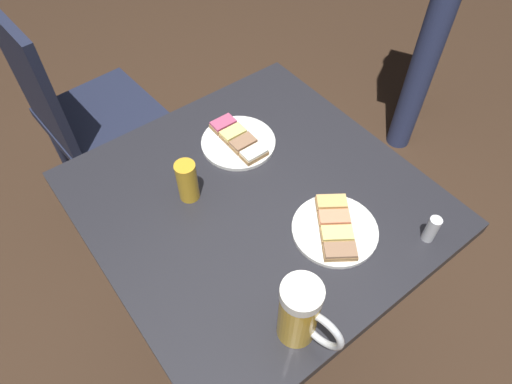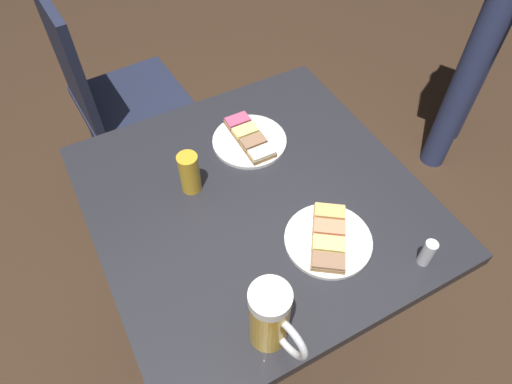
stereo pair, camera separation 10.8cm
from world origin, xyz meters
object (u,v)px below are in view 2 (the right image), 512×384
at_px(plate_far, 249,140).
at_px(salt_shaker, 427,253).
at_px(beer_glass_small, 189,173).
at_px(plate_near, 328,239).
at_px(beer_mug, 271,318).
at_px(cafe_chair, 111,94).

xyz_separation_m(plate_far, salt_shaker, (0.16, -0.50, 0.03)).
relative_size(plate_far, beer_glass_small, 1.80).
distance_m(plate_near, beer_mug, 0.27).
xyz_separation_m(salt_shaker, cafe_chair, (-0.41, 1.13, -0.23)).
relative_size(plate_near, salt_shaker, 2.78).
distance_m(plate_near, salt_shaker, 0.21).
bearing_deg(plate_far, cafe_chair, 110.99).
height_order(plate_near, beer_glass_small, beer_glass_small).
distance_m(plate_far, salt_shaker, 0.53).
height_order(plate_near, beer_mug, beer_mug).
bearing_deg(cafe_chair, beer_mug, -2.03).
xyz_separation_m(plate_near, plate_far, (-0.01, 0.36, -0.00)).
distance_m(beer_mug, beer_glass_small, 0.42).
xyz_separation_m(beer_mug, beer_glass_small, (0.01, 0.42, -0.03)).
bearing_deg(beer_mug, plate_near, 30.11).
bearing_deg(cafe_chair, salt_shaker, 16.17).
bearing_deg(plate_far, plate_near, -88.40).
height_order(beer_mug, salt_shaker, beer_mug).
relative_size(beer_glass_small, salt_shaker, 1.54).
height_order(plate_near, cafe_chair, cafe_chair).
relative_size(plate_far, cafe_chair, 0.21).
distance_m(beer_mug, cafe_chair, 1.16).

